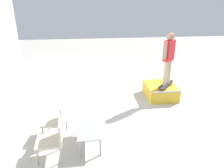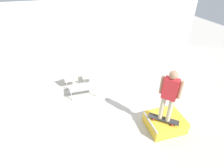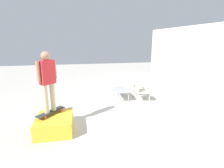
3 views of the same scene
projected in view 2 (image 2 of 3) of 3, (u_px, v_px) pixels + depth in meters
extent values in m
plane|color=#B7B2A8|center=(120.00, 106.00, 6.36)|extent=(24.00, 24.00, 0.00)
cube|color=white|center=(94.00, 30.00, 9.06)|extent=(12.00, 0.06, 3.00)
cube|color=gold|center=(165.00, 122.00, 5.43)|extent=(1.08, 0.93, 0.41)
cylinder|color=#B7B7BC|center=(150.00, 121.00, 5.19)|extent=(0.05, 0.93, 0.05)
cube|color=#2D2D2D|center=(164.00, 119.00, 5.15)|extent=(0.80, 0.72, 0.02)
cylinder|color=red|center=(173.00, 120.00, 5.16)|extent=(0.06, 0.06, 0.05)
cylinder|color=red|center=(172.00, 125.00, 4.99)|extent=(0.06, 0.06, 0.05)
cylinder|color=red|center=(155.00, 115.00, 5.35)|extent=(0.06, 0.06, 0.05)
cylinder|color=red|center=(153.00, 120.00, 5.17)|extent=(0.06, 0.06, 0.05)
cylinder|color=#C6B793|center=(162.00, 108.00, 4.97)|extent=(0.13, 0.13, 0.78)
cylinder|color=#C6B793|center=(170.00, 110.00, 4.88)|extent=(0.13, 0.13, 0.78)
cube|color=red|center=(170.00, 89.00, 4.54)|extent=(0.41, 0.41, 0.61)
cylinder|color=#A87A5B|center=(162.00, 85.00, 4.61)|extent=(0.09, 0.09, 0.52)
cylinder|color=#A87A5B|center=(180.00, 90.00, 4.41)|extent=(0.09, 0.09, 0.52)
sphere|color=#A87A5B|center=(174.00, 75.00, 4.31)|extent=(0.23, 0.23, 0.23)
cube|color=#9E9EA3|center=(83.00, 87.00, 6.69)|extent=(1.00, 0.52, 0.02)
cylinder|color=#9E9EA3|center=(72.00, 96.00, 6.53)|extent=(0.04, 0.04, 0.39)
cylinder|color=#9E9EA3|center=(95.00, 92.00, 6.74)|extent=(0.04, 0.04, 0.39)
cylinder|color=#9E9EA3|center=(71.00, 90.00, 6.87)|extent=(0.04, 0.04, 0.39)
cylinder|color=#9E9EA3|center=(93.00, 86.00, 7.08)|extent=(0.04, 0.04, 0.39)
cylinder|color=#99999E|center=(76.00, 79.00, 7.61)|extent=(0.03, 0.03, 0.36)
cylinder|color=#99999E|center=(65.00, 80.00, 7.48)|extent=(0.03, 0.03, 0.36)
cylinder|color=#99999E|center=(77.00, 84.00, 7.26)|extent=(0.03, 0.03, 0.36)
cylinder|color=#99999E|center=(67.00, 86.00, 7.14)|extent=(0.03, 0.03, 0.36)
cube|color=beige|center=(71.00, 78.00, 7.26)|extent=(0.55, 0.55, 0.05)
cube|color=beige|center=(71.00, 76.00, 6.94)|extent=(0.52, 0.07, 0.42)
cylinder|color=#99999E|center=(94.00, 76.00, 7.76)|extent=(0.03, 0.03, 0.36)
cylinder|color=#99999E|center=(84.00, 77.00, 7.70)|extent=(0.03, 0.03, 0.36)
cylinder|color=#99999E|center=(95.00, 82.00, 7.40)|extent=(0.03, 0.03, 0.36)
cylinder|color=#99999E|center=(84.00, 83.00, 7.34)|extent=(0.03, 0.03, 0.36)
cube|color=beige|center=(89.00, 75.00, 7.44)|extent=(0.58, 0.58, 0.05)
cube|color=beige|center=(89.00, 73.00, 7.11)|extent=(0.52, 0.10, 0.42)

